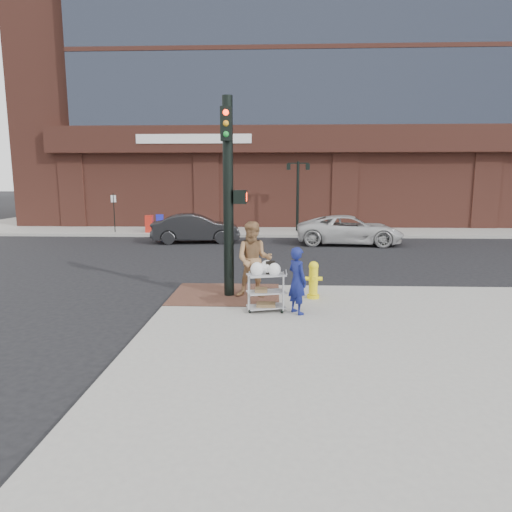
{
  "coord_description": "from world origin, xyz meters",
  "views": [
    {
      "loc": [
        0.67,
        -10.73,
        3.14
      ],
      "look_at": [
        0.21,
        0.47,
        1.25
      ],
      "focal_mm": 32.0,
      "sensor_mm": 36.0,
      "label": 1
    }
  ],
  "objects_px": {
    "lamp_post": "(298,188)",
    "traffic_signal_pole": "(229,192)",
    "minivan_white": "(349,230)",
    "utility_cart": "(266,289)",
    "sedan_dark": "(196,228)",
    "fire_hydrant": "(313,279)",
    "woman_blue": "(297,280)",
    "pedestrian_tan": "(254,260)"
  },
  "relations": [
    {
      "from": "minivan_white",
      "to": "sedan_dark",
      "type": "bearing_deg",
      "value": 92.19
    },
    {
      "from": "woman_blue",
      "to": "pedestrian_tan",
      "type": "height_order",
      "value": "pedestrian_tan"
    },
    {
      "from": "minivan_white",
      "to": "utility_cart",
      "type": "xyz_separation_m",
      "value": [
        -3.83,
        -12.11,
        -0.03
      ]
    },
    {
      "from": "traffic_signal_pole",
      "to": "minivan_white",
      "type": "relative_size",
      "value": 0.98
    },
    {
      "from": "lamp_post",
      "to": "utility_cart",
      "type": "xyz_separation_m",
      "value": [
        -1.51,
        -16.6,
        -1.94
      ]
    },
    {
      "from": "utility_cart",
      "to": "lamp_post",
      "type": "bearing_deg",
      "value": 84.8
    },
    {
      "from": "pedestrian_tan",
      "to": "minivan_white",
      "type": "xyz_separation_m",
      "value": [
        4.16,
        10.87,
        -0.42
      ]
    },
    {
      "from": "woman_blue",
      "to": "minivan_white",
      "type": "distance_m",
      "value": 12.66
    },
    {
      "from": "utility_cart",
      "to": "fire_hydrant",
      "type": "relative_size",
      "value": 1.22
    },
    {
      "from": "traffic_signal_pole",
      "to": "woman_blue",
      "type": "xyz_separation_m",
      "value": [
        1.66,
        -1.52,
        -1.92
      ]
    },
    {
      "from": "fire_hydrant",
      "to": "lamp_post",
      "type": "bearing_deg",
      "value": 88.75
    },
    {
      "from": "pedestrian_tan",
      "to": "fire_hydrant",
      "type": "bearing_deg",
      "value": 2.74
    },
    {
      "from": "minivan_white",
      "to": "pedestrian_tan",
      "type": "bearing_deg",
      "value": 163.79
    },
    {
      "from": "utility_cart",
      "to": "woman_blue",
      "type": "bearing_deg",
      "value": -12.18
    },
    {
      "from": "sedan_dark",
      "to": "minivan_white",
      "type": "height_order",
      "value": "sedan_dark"
    },
    {
      "from": "utility_cart",
      "to": "fire_hydrant",
      "type": "bearing_deg",
      "value": 45.8
    },
    {
      "from": "utility_cart",
      "to": "traffic_signal_pole",
      "type": "bearing_deg",
      "value": 125.09
    },
    {
      "from": "pedestrian_tan",
      "to": "minivan_white",
      "type": "relative_size",
      "value": 0.38
    },
    {
      "from": "lamp_post",
      "to": "woman_blue",
      "type": "distance_m",
      "value": 16.86
    },
    {
      "from": "lamp_post",
      "to": "minivan_white",
      "type": "relative_size",
      "value": 0.79
    },
    {
      "from": "pedestrian_tan",
      "to": "lamp_post",
      "type": "bearing_deg",
      "value": 87.19
    },
    {
      "from": "lamp_post",
      "to": "traffic_signal_pole",
      "type": "relative_size",
      "value": 0.8
    },
    {
      "from": "traffic_signal_pole",
      "to": "fire_hydrant",
      "type": "relative_size",
      "value": 5.26
    },
    {
      "from": "woman_blue",
      "to": "pedestrian_tan",
      "type": "xyz_separation_m",
      "value": [
        -1.03,
        1.4,
        0.22
      ]
    },
    {
      "from": "sedan_dark",
      "to": "fire_hydrant",
      "type": "xyz_separation_m",
      "value": [
        4.93,
        -11.24,
        -0.08
      ]
    },
    {
      "from": "woman_blue",
      "to": "traffic_signal_pole",
      "type": "bearing_deg",
      "value": 13.0
    },
    {
      "from": "traffic_signal_pole",
      "to": "minivan_white",
      "type": "distance_m",
      "value": 11.95
    },
    {
      "from": "traffic_signal_pole",
      "to": "sedan_dark",
      "type": "height_order",
      "value": "traffic_signal_pole"
    },
    {
      "from": "lamp_post",
      "to": "utility_cart",
      "type": "bearing_deg",
      "value": -95.2
    },
    {
      "from": "pedestrian_tan",
      "to": "utility_cart",
      "type": "distance_m",
      "value": 1.36
    },
    {
      "from": "sedan_dark",
      "to": "utility_cart",
      "type": "xyz_separation_m",
      "value": [
        3.75,
        -12.45,
        -0.04
      ]
    },
    {
      "from": "sedan_dark",
      "to": "minivan_white",
      "type": "relative_size",
      "value": 0.86
    },
    {
      "from": "lamp_post",
      "to": "traffic_signal_pole",
      "type": "height_order",
      "value": "traffic_signal_pole"
    },
    {
      "from": "woman_blue",
      "to": "utility_cart",
      "type": "relative_size",
      "value": 1.3
    },
    {
      "from": "lamp_post",
      "to": "sedan_dark",
      "type": "xyz_separation_m",
      "value": [
        -5.27,
        -4.15,
        -1.9
      ]
    },
    {
      "from": "lamp_post",
      "to": "pedestrian_tan",
      "type": "relative_size",
      "value": 2.06
    },
    {
      "from": "pedestrian_tan",
      "to": "utility_cart",
      "type": "bearing_deg",
      "value": -70.92
    },
    {
      "from": "traffic_signal_pole",
      "to": "pedestrian_tan",
      "type": "relative_size",
      "value": 2.57
    },
    {
      "from": "traffic_signal_pole",
      "to": "fire_hydrant",
      "type": "height_order",
      "value": "traffic_signal_pole"
    },
    {
      "from": "pedestrian_tan",
      "to": "minivan_white",
      "type": "bearing_deg",
      "value": 73.07
    },
    {
      "from": "woman_blue",
      "to": "utility_cart",
      "type": "xyz_separation_m",
      "value": [
        -0.7,
        0.15,
        -0.23
      ]
    },
    {
      "from": "utility_cart",
      "to": "pedestrian_tan",
      "type": "bearing_deg",
      "value": 105.04
    }
  ]
}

